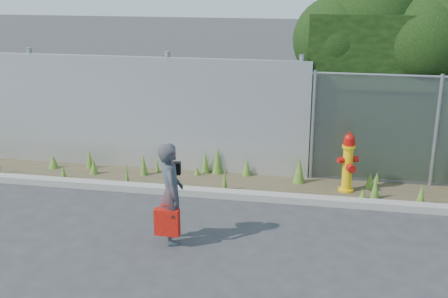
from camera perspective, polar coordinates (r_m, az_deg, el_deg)
ground at (r=8.05m, az=0.27°, el=-9.92°), size 80.00×80.00×0.00m
curb at (r=9.63m, az=2.20°, el=-4.72°), size 16.00×0.22×0.12m
weed_strip at (r=10.27m, az=4.58°, el=-2.86°), size 16.00×1.34×0.53m
corrugated_fence at (r=11.31m, az=-13.32°, el=3.76°), size 8.50×0.21×2.30m
fire_hydrant at (r=9.99m, az=12.45°, el=-1.44°), size 0.37×0.33×1.09m
woman at (r=7.95m, az=-5.42°, el=-4.51°), size 0.53×0.63×1.48m
red_tote_bag at (r=7.96m, az=-5.80°, el=-7.40°), size 0.35×0.13×0.46m
black_shoulder_bag at (r=7.99m, az=-5.28°, el=-1.95°), size 0.24×0.10×0.18m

